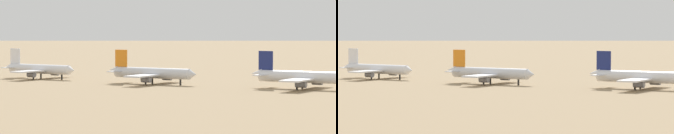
# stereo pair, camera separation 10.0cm
# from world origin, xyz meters

# --- Properties ---
(ground) EXTENTS (4000.00, 4000.00, 0.00)m
(ground) POSITION_xyz_m (0.00, 0.00, 0.00)
(ground) COLOR #9E8460
(parked_jet_white_3) EXTENTS (36.44, 30.59, 12.05)m
(parked_jet_white_3) POSITION_xyz_m (-57.68, 15.31, 3.95)
(parked_jet_white_3) COLOR white
(parked_jet_white_3) RESTS_ON ground
(parked_jet_orange_4) EXTENTS (38.04, 31.81, 12.60)m
(parked_jet_orange_4) POSITION_xyz_m (-2.37, 12.92, 4.13)
(parked_jet_orange_4) COLOR silver
(parked_jet_orange_4) RESTS_ON ground
(parked_jet_navy_5) EXTENTS (39.32, 32.97, 13.01)m
(parked_jet_navy_5) POSITION_xyz_m (55.70, 18.98, 4.26)
(parked_jet_navy_5) COLOR white
(parked_jet_navy_5) RESTS_ON ground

